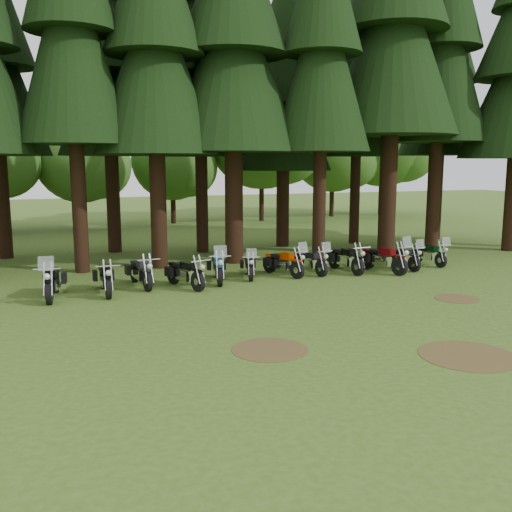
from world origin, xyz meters
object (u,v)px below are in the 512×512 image
Objects in this scene: motorcycle_5 at (249,267)px; motorcycle_6 at (283,264)px; motorcycle_1 at (105,279)px; motorcycle_8 at (346,260)px; motorcycle_0 at (52,282)px; motorcycle_10 at (402,258)px; motorcycle_9 at (383,259)px; motorcycle_2 at (141,273)px; motorcycle_3 at (185,274)px; motorcycle_4 at (218,268)px; motorcycle_11 at (429,255)px; motorcycle_7 at (310,262)px.

motorcycle_6 is (1.37, -0.10, 0.05)m from motorcycle_5.
motorcycle_8 reaches higher than motorcycle_1.
motorcycle_10 is (13.47, 0.28, -0.07)m from motorcycle_0.
motorcycle_9 is (1.36, -0.60, 0.03)m from motorcycle_8.
motorcycle_10 is at bearing 1.58° from motorcycle_1.
motorcycle_5 is 0.81× the size of motorcycle_9.
motorcycle_2 is 8.07m from motorcycle_8.
motorcycle_2 is 1.58m from motorcycle_3.
motorcycle_2 is 4.09m from motorcycle_5.
motorcycle_4 is 1.01× the size of motorcycle_8.
motorcycle_2 is at bearing 175.93° from motorcycle_11.
motorcycle_5 is 6.47m from motorcycle_10.
motorcycle_9 is (3.97, -0.79, 0.05)m from motorcycle_6.
motorcycle_9 is 2.86m from motorcycle_11.
motorcycle_10 is (3.95, -0.46, -0.01)m from motorcycle_7.
motorcycle_0 reaches higher than motorcycle_9.
motorcycle_10 is at bearing -170.80° from motorcycle_11.
motorcycle_1 is 4.07m from motorcycle_4.
motorcycle_1 is 0.99× the size of motorcycle_8.
motorcycle_6 is at bearing -8.00° from motorcycle_3.
motorcycle_2 is (1.28, 0.65, 0.00)m from motorcycle_1.
motorcycle_6 reaches higher than motorcycle_7.
motorcycle_11 reaches higher than motorcycle_1.
motorcycle_1 is 1.09× the size of motorcycle_10.
motorcycle_6 is 1.14m from motorcycle_7.
motorcycle_5 is (7.02, 0.83, -0.10)m from motorcycle_0.
motorcycle_2 is 10.55m from motorcycle_10.
motorcycle_5 reaches higher than motorcycle_3.
motorcycle_7 is 0.89× the size of motorcycle_9.
motorcycle_4 is (5.70, 0.56, -0.02)m from motorcycle_0.
motorcycle_2 is 0.99× the size of motorcycle_4.
motorcycle_6 reaches higher than motorcycle_11.
motorcycle_2 is 2.77m from motorcycle_4.
motorcycle_4 is at bearing 170.81° from motorcycle_10.
motorcycle_8 is (2.62, -0.19, 0.01)m from motorcycle_6.
motorcycle_11 is at bearing 0.59° from motorcycle_9.
motorcycle_5 is 0.90× the size of motorcycle_6.
motorcycle_1 is 0.98× the size of motorcycle_4.
motorcycle_1 is at bearing -160.92° from motorcycle_4.
motorcycle_9 is 1.15× the size of motorcycle_10.
motorcycle_1 is at bearing 166.29° from motorcycle_6.
motorcycle_5 is at bearing -1.12° from motorcycle_3.
motorcycle_8 is at bearing 142.19° from motorcycle_9.
motorcycle_6 is 0.90× the size of motorcycle_9.
motorcycle_0 is at bearing 165.75° from motorcycle_9.
motorcycle_7 is at bearing -9.92° from motorcycle_3.
motorcycle_7 reaches higher than motorcycle_2.
motorcycle_0 is 1.16× the size of motorcycle_10.
motorcycle_0 is 1.24× the size of motorcycle_5.
motorcycle_6 reaches higher than motorcycle_1.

